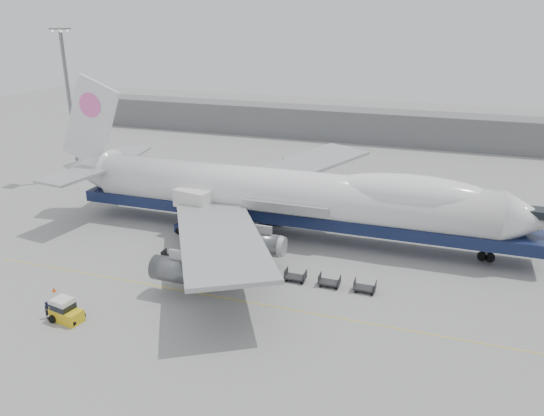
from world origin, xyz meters
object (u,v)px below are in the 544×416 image
(airliner, at_px, (290,195))
(catering_truck, at_px, (194,209))
(baggage_tug, at_px, (65,311))
(ground_worker, at_px, (48,310))

(airliner, xyz_separation_m, catering_truck, (-12.16, -3.48, -2.17))
(catering_truck, height_order, baggage_tug, catering_truck)
(baggage_tug, bearing_deg, airliner, 71.91)
(airliner, relative_size, catering_truck, 10.89)
(airliner, distance_m, ground_worker, 31.85)
(ground_worker, bearing_deg, baggage_tug, -63.05)
(airliner, bearing_deg, baggage_tug, -118.22)
(catering_truck, distance_m, baggage_tug, 23.51)
(catering_truck, xyz_separation_m, ground_worker, (-4.07, -23.51, -2.57))
(airliner, xyz_separation_m, ground_worker, (-16.23, -26.99, -4.74))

